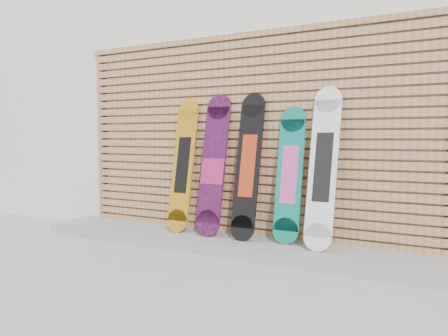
{
  "coord_description": "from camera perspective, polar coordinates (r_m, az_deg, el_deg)",
  "views": [
    {
      "loc": [
        1.91,
        -3.33,
        1.17
      ],
      "look_at": [
        -0.27,
        0.75,
        0.85
      ],
      "focal_mm": 35.0,
      "sensor_mm": 36.0,
      "label": 1
    }
  ],
  "objects": [
    {
      "name": "snowboard_3",
      "position": [
        4.41,
        8.56,
        -0.85
      ],
      "size": [
        0.27,
        0.27,
        1.37
      ],
      "color": "#0C7363",
      "rests_on": "concrete_step"
    },
    {
      "name": "snowboard_4",
      "position": [
        4.24,
        12.82,
        0.13
      ],
      "size": [
        0.27,
        0.39,
        1.55
      ],
      "color": "white",
      "rests_on": "concrete_step"
    },
    {
      "name": "slat_wall",
      "position": [
        4.77,
        2.47,
        4.41
      ],
      "size": [
        4.26,
        0.08,
        2.29
      ],
      "color": "#A57145",
      "rests_on": "ground"
    },
    {
      "name": "concrete_step",
      "position": [
        4.65,
        0.86,
        -9.86
      ],
      "size": [
        4.6,
        0.7,
        0.12
      ],
      "primitive_type": "cube",
      "color": "gray",
      "rests_on": "ground"
    },
    {
      "name": "snowboard_0",
      "position": [
        4.95,
        -5.36,
        0.4
      ],
      "size": [
        0.26,
        0.32,
        1.49
      ],
      "color": "#A97712",
      "rests_on": "concrete_step"
    },
    {
      "name": "snowboard_2",
      "position": [
        4.54,
        3.16,
        0.3
      ],
      "size": [
        0.27,
        0.34,
        1.53
      ],
      "color": "black",
      "rests_on": "concrete_step"
    },
    {
      "name": "ground",
      "position": [
        4.02,
        -1.75,
        -12.98
      ],
      "size": [
        80.0,
        80.0,
        0.0
      ],
      "primitive_type": "plane",
      "color": "#9B9B9E",
      "rests_on": "ground"
    },
    {
      "name": "building",
      "position": [
        7.01,
        16.54,
        8.97
      ],
      "size": [
        12.0,
        5.0,
        3.6
      ],
      "primitive_type": "cube",
      "color": "silver",
      "rests_on": "ground"
    },
    {
      "name": "snowboard_1",
      "position": [
        4.73,
        -1.4,
        0.36
      ],
      "size": [
        0.29,
        0.34,
        1.53
      ],
      "color": "black",
      "rests_on": "concrete_step"
    }
  ]
}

